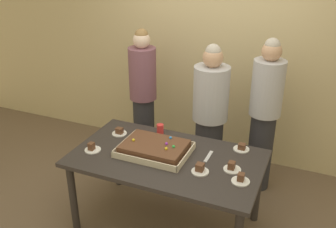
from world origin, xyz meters
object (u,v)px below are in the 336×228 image
Objects in this scene: plated_slice_near_left at (119,132)px; drink_cup_nearest at (160,129)px; plated_slice_center_back at (241,179)px; cake_server_utensil at (208,156)px; sheet_cake at (154,148)px; plated_slice_far_left at (242,148)px; person_striped_tie_right at (264,115)px; plated_slice_near_right at (232,167)px; plated_slice_center_front at (92,148)px; person_green_shirt_behind at (143,96)px; party_table at (167,165)px; plated_slice_far_right at (200,169)px; person_serving_front at (210,116)px.

plated_slice_near_left is 1.50× the size of drink_cup_nearest.
plated_slice_center_back is 0.75× the size of cake_server_utensil.
cake_server_utensil is at bearing 143.32° from plated_slice_center_back.
sheet_cake is 0.81m from plated_slice_far_left.
plated_slice_near_left is 0.09× the size of person_striped_tie_right.
plated_slice_center_back is at bearing -52.36° from plated_slice_near_right.
plated_slice_center_front is at bearing -9.60° from person_striped_tie_right.
drink_cup_nearest reaches higher than plated_slice_center_front.
drink_cup_nearest reaches higher than plated_slice_far_left.
plated_slice_far_left is at bearing 26.85° from sheet_cake.
person_green_shirt_behind is 1.41m from person_striped_tie_right.
sheet_cake reaches higher than plated_slice_near_right.
plated_slice_center_back is (1.38, 0.05, -0.00)m from plated_slice_center_front.
plated_slice_near_left is 1.22m from plated_slice_near_right.
plated_slice_center_front is at bearing -163.00° from cake_server_utensil.
plated_slice_near_left reaches higher than party_table.
plated_slice_far_right is 1.17m from person_striped_tie_right.
drink_cup_nearest is 0.06× the size of person_striped_tie_right.
person_green_shirt_behind is (-1.08, 0.85, 0.10)m from cake_server_utensil.
person_green_shirt_behind reaches higher than cake_server_utensil.
person_striped_tie_right is (0.33, 1.12, 0.09)m from plated_slice_far_right.
sheet_cake is 0.88m from person_serving_front.
plated_slice_center_front reaches higher than plated_slice_far_left.
party_table is at bearing 5.42° from person_striped_tie_right.
person_green_shirt_behind is at bearing 134.43° from plated_slice_far_right.
plated_slice_near_left reaches higher than plated_slice_far_left.
plated_slice_center_back is at bearing 20.47° from person_green_shirt_behind.
person_striped_tie_right is (1.36, 1.18, 0.09)m from plated_slice_center_front.
person_green_shirt_behind is at bearing -50.04° from person_striped_tie_right.
person_serving_front is at bearing 51.90° from drink_cup_nearest.
party_table is at bearing 4.76° from person_green_shirt_behind.
person_striped_tie_right is (0.33, 0.86, 0.11)m from cake_server_utensil.
cake_server_utensil is 0.12× the size of person_serving_front.
plated_slice_near_right reaches higher than plated_slice_far_right.
sheet_cake is at bearing -73.74° from drink_cup_nearest.
plated_slice_center_front is at bearing -176.81° from plated_slice_far_right.
person_striped_tie_right reaches higher than plated_slice_center_front.
plated_slice_center_back is (0.11, -0.14, -0.00)m from plated_slice_near_right.
plated_slice_far_right reaches higher than party_table.
plated_slice_center_back is 0.44m from cake_server_utensil.
person_striped_tie_right reaches higher than person_serving_front.
sheet_cake is 0.50m from plated_slice_far_right.
plated_slice_near_right is at bearing 8.59° from plated_slice_center_front.
party_table is at bearing -146.88° from plated_slice_far_left.
sheet_cake is 3.20× the size of cake_server_utensil.
plated_slice_near_right is at bearing 0.02° from sheet_cake.
sheet_cake is at bearing 0.02° from person_green_shirt_behind.
plated_slice_far_left is at bearing 102.35° from plated_slice_center_back.
plated_slice_center_front is 1.31m from person_serving_front.
person_striped_tie_right is (0.09, 0.62, 0.09)m from plated_slice_far_left.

